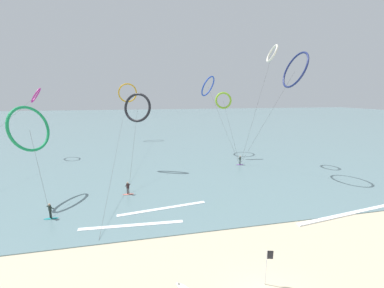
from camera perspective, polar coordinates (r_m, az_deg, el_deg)
sea_water at (r=120.53m, az=-8.34°, el=5.44°), size 400.00×200.00×0.08m
surfer_teal at (r=29.47m, az=-30.67°, el=-13.77°), size 1.40×0.73×1.70m
surfer_violet at (r=44.73m, az=11.35°, el=-3.98°), size 1.40×0.64×1.70m
surfer_coral at (r=32.29m, az=-15.01°, el=-10.30°), size 1.40×0.73×1.70m
kite_ivory at (r=46.11m, az=18.53°, el=19.72°), size 6.21×3.41×21.20m
kite_navy at (r=39.41m, az=23.33°, el=15.86°), size 6.09×9.90×18.82m
kite_cobalt at (r=52.40m, az=3.83°, el=13.56°), size 5.59×13.45×16.64m
kite_magenta at (r=57.07m, az=-33.19°, el=9.65°), size 3.99×34.33×14.11m
kite_emerald at (r=33.96m, az=-34.24°, el=3.01°), size 5.20×8.71×11.46m
kite_amber at (r=69.83m, az=-15.07°, el=11.65°), size 5.29×51.19×15.86m
kite_charcoal at (r=40.47m, az=-12.87°, el=8.45°), size 4.87×12.18×13.04m
kite_lime at (r=48.10m, az=7.49°, el=10.23°), size 3.37×6.50×13.27m
beach_flag at (r=18.50m, az=17.59°, el=-25.17°), size 0.47×0.14×2.58m
wave_crest_near at (r=31.60m, az=32.97°, el=-13.84°), size 13.09×2.19×0.12m
wave_crest_mid at (r=25.50m, az=-14.10°, el=-18.34°), size 10.05×1.03×0.12m
wave_crest_far at (r=28.13m, az=-6.87°, el=-15.06°), size 10.02×1.89×0.12m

